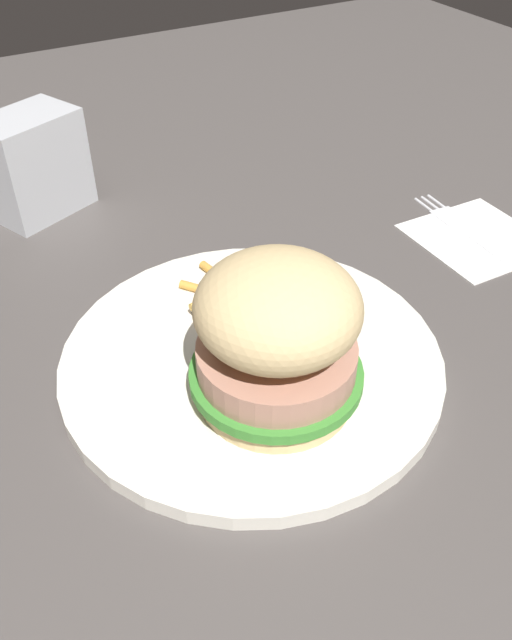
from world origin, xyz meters
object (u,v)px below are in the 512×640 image
Objects in this scene: napkin at (477,238)px; napkin_dispenser at (34,165)px; plate at (256,358)px; sandwich at (277,336)px; fries_pile at (243,293)px; fork at (477,234)px.

napkin_dispenser is (0.34, -0.25, 0.05)m from napkin.
sandwich is at bearing 77.75° from plate.
napkin_dispenser is at bearing -79.49° from sandwich.
napkin is at bearing 176.40° from fries_pile.
plate is 0.07m from sandwich.
fork reaches higher than napkin.
fork is at bearing 119.98° from napkin_dispenser.
sandwich is 0.30m from fork.
fries_pile reaches higher than plate.
napkin is at bearing 119.80° from napkin_dispenser.
sandwich is at bearing 77.31° from napkin_dispenser.
napkin is (-0.27, -0.09, -0.06)m from sandwich.
plate is at bearing -102.25° from sandwich.
fries_pile is at bearing -107.23° from sandwich.
napkin is (-0.24, 0.02, -0.02)m from fries_pile.
fries_pile reaches higher than fork.
fries_pile is at bearing -3.23° from fork.
fork is (-0.24, 0.01, -0.01)m from fries_pile.
plate is 0.27m from napkin.
plate reaches higher than napkin.
fork is 1.79× the size of napkin_dispenser.
napkin_dispenser is (0.10, -0.24, 0.03)m from fries_pile.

